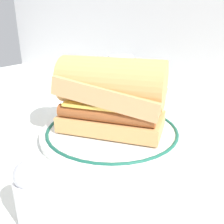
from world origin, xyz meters
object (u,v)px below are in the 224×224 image
Objects in this scene: sausage_sandwich at (112,95)px; drinking_glass at (121,79)px; salt_shaker at (30,194)px; plate at (112,131)px.

drinking_glass is (-0.11, 0.21, -0.03)m from sausage_sandwich.
salt_shaker is at bearing -69.32° from drinking_glass.
drinking_glass is at bearing 110.68° from salt_shaker.
drinking_glass reaches higher than plate.
salt_shaker is at bearing -94.13° from sausage_sandwich.
sausage_sandwich is at bearing 102.10° from salt_shaker.
drinking_glass reaches higher than salt_shaker.
sausage_sandwich is at bearing -90.00° from plate.
sausage_sandwich reaches higher than salt_shaker.
sausage_sandwich is at bearing -61.46° from drinking_glass.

